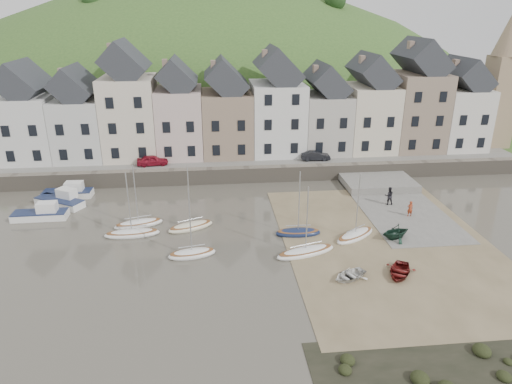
{
  "coord_description": "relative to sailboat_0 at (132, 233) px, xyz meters",
  "views": [
    {
      "loc": [
        -4.15,
        -34.69,
        19.22
      ],
      "look_at": [
        0.0,
        6.0,
        3.0
      ],
      "focal_mm": 32.57,
      "sensor_mm": 36.0,
      "label": 1
    }
  ],
  "objects": [
    {
      "name": "slipway",
      "position": [
        26.51,
        4.08,
        -0.2
      ],
      "size": [
        8.0,
        18.0,
        0.12
      ],
      "primitive_type": "cube",
      "color": "slate",
      "rests_on": "ground"
    },
    {
      "name": "person_dark",
      "position": [
        25.67,
        4.45,
        0.82
      ],
      "size": [
        1.02,
        0.85,
        1.91
      ],
      "primitive_type": "imported",
      "rotation": [
        0.0,
        0.0,
        3.0
      ],
      "color": "black",
      "rests_on": "slipway"
    },
    {
      "name": "sailboat_4",
      "position": [
        14.97,
        -4.97,
        -0.0
      ],
      "size": [
        5.54,
        2.99,
        6.32
      ],
      "color": "white",
      "rests_on": "ground"
    },
    {
      "name": "sailboat_5",
      "position": [
        15.01,
        -1.32,
        0.0
      ],
      "size": [
        4.15,
        1.58,
        6.32
      ],
      "color": "#152144",
      "rests_on": "ground"
    },
    {
      "name": "car_left",
      "position": [
        0.37,
        15.58,
        1.97
      ],
      "size": [
        3.83,
        1.88,
        1.26
      ],
      "primitive_type": "imported",
      "rotation": [
        0.0,
        0.0,
        1.68
      ],
      "color": "maroon",
      "rests_on": "quay_street"
    },
    {
      "name": "rowboat_green",
      "position": [
        23.46,
        -3.11,
        0.53
      ],
      "size": [
        3.34,
        3.09,
        1.45
      ],
      "primitive_type": "imported",
      "rotation": [
        0.0,
        0.0,
        -1.27
      ],
      "color": "#153023",
      "rests_on": "beach"
    },
    {
      "name": "rowboat_white",
      "position": [
        17.5,
        -9.08,
        0.09
      ],
      "size": [
        3.46,
        3.12,
        0.59
      ],
      "primitive_type": "imported",
      "rotation": [
        0.0,
        0.0,
        -1.09
      ],
      "color": "silver",
      "rests_on": "beach"
    },
    {
      "name": "sailboat_3",
      "position": [
        5.5,
        -4.3,
        0.01
      ],
      "size": [
        4.2,
        2.22,
        6.32
      ],
      "color": "white",
      "rests_on": "ground"
    },
    {
      "name": "motorboat_2",
      "position": [
        -8.16,
        10.26,
        0.32
      ],
      "size": [
        5.3,
        1.88,
        1.7
      ],
      "color": "white",
      "rests_on": "ground"
    },
    {
      "name": "car_right",
      "position": [
        20.33,
        15.58,
        1.93
      ],
      "size": [
        3.62,
        1.37,
        1.18
      ],
      "primitive_type": "imported",
      "rotation": [
        0.0,
        0.0,
        1.54
      ],
      "color": "black",
      "rests_on": "quay_street"
    },
    {
      "name": "person_red",
      "position": [
        26.66,
        1.37,
        0.65
      ],
      "size": [
        0.59,
        0.39,
        1.58
      ],
      "primitive_type": "imported",
      "rotation": [
        0.0,
        0.0,
        3.17
      ],
      "color": "#9C381C",
      "rests_on": "slipway"
    },
    {
      "name": "ground",
      "position": [
        11.51,
        -3.92,
        -0.26
      ],
      "size": [
        160.0,
        160.0,
        0.0
      ],
      "primitive_type": "plane",
      "color": "#4E493D",
      "rests_on": "ground"
    },
    {
      "name": "motorboat_0",
      "position": [
        -8.36,
        7.96,
        0.32
      ],
      "size": [
        5.6,
        4.21,
        1.7
      ],
      "color": "white",
      "rests_on": "ground"
    },
    {
      "name": "sailboat_0",
      "position": [
        0.0,
        0.0,
        0.0
      ],
      "size": [
        5.03,
        1.86,
        6.32
      ],
      "color": "white",
      "rests_on": "ground"
    },
    {
      "name": "hillside",
      "position": [
        6.51,
        56.08,
        -18.25
      ],
      "size": [
        134.4,
        84.0,
        84.0
      ],
      "color": "#335522",
      "rests_on": "ground"
    },
    {
      "name": "sailboat_1",
      "position": [
        0.32,
        2.01,
        0.0
      ],
      "size": [
        4.79,
        2.7,
        6.32
      ],
      "color": "white",
      "rests_on": "ground"
    },
    {
      "name": "townhouse_terrace",
      "position": [
        13.27,
        20.08,
        7.06
      ],
      "size": [
        61.05,
        8.0,
        13.93
      ],
      "color": "silver",
      "rests_on": "quay_land"
    },
    {
      "name": "motorboat_1",
      "position": [
        -9.29,
        4.66,
        0.32
      ],
      "size": [
        5.2,
        1.8,
        1.7
      ],
      "color": "white",
      "rests_on": "ground"
    },
    {
      "name": "rowboat_red",
      "position": [
        21.47,
        -9.0,
        0.13
      ],
      "size": [
        3.57,
        3.9,
        0.66
      ],
      "primitive_type": "imported",
      "rotation": [
        0.0,
        0.0,
        -0.52
      ],
      "color": "maroon",
      "rests_on": "beach"
    },
    {
      "name": "seawall",
      "position": [
        11.51,
        13.08,
        0.64
      ],
      "size": [
        70.0,
        1.2,
        1.8
      ],
      "primitive_type": "cube",
      "color": "slate",
      "rests_on": "ground"
    },
    {
      "name": "quay_land",
      "position": [
        11.51,
        28.08,
        0.49
      ],
      "size": [
        90.0,
        30.0,
        1.5
      ],
      "primitive_type": "cube",
      "color": "#335522",
      "rests_on": "ground"
    },
    {
      "name": "beach",
      "position": [
        22.51,
        -3.92,
        -0.23
      ],
      "size": [
        18.0,
        26.0,
        0.06
      ],
      "primitive_type": "cube",
      "color": "brown",
      "rests_on": "ground"
    },
    {
      "name": "quay_street",
      "position": [
        11.51,
        16.58,
        1.29
      ],
      "size": [
        70.0,
        7.0,
        0.1
      ],
      "primitive_type": "cube",
      "color": "slate",
      "rests_on": "quay_land"
    },
    {
      "name": "sailboat_2",
      "position": [
        5.24,
        0.92,
        0.0
      ],
      "size": [
        4.62,
        3.1,
        6.32
      ],
      "color": "beige",
      "rests_on": "ground"
    },
    {
      "name": "church_spire",
      "position": [
        46.06,
        20.08,
        10.79
      ],
      "size": [
        4.0,
        4.0,
        18.0
      ],
      "color": "#997F60",
      "rests_on": "quay_land"
    },
    {
      "name": "shore_rocks",
      "position": [
        19.94,
        -19.0,
        -0.15
      ],
      "size": [
        14.0,
        6.0,
        0.7
      ],
      "color": "black",
      "rests_on": "ground"
    },
    {
      "name": "sailboat_6",
      "position": [
        20.01,
        -2.43,
        0.0
      ],
      "size": [
        4.7,
        3.87,
        6.32
      ],
      "color": "white",
      "rests_on": "ground"
    }
  ]
}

